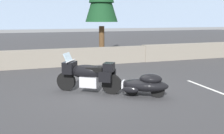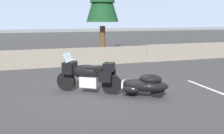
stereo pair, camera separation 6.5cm
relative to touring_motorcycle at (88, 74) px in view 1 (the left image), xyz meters
The scene contains 6 objects.
ground_plane 0.81m from the touring_motorcycle, ahead, with size 80.00×80.00×0.00m, color #38383A.
stone_guard_wall 5.17m from the touring_motorcycle, 80.98° to the left, with size 24.00×0.56×0.96m.
distant_ridgeline 95.43m from the touring_motorcycle, 89.69° to the left, with size 240.00×80.00×16.00m, color #7F93AD.
touring_motorcycle is the anchor object (origin of this frame).
car_shaped_trailer 1.95m from the touring_motorcycle, 33.31° to the right, with size 2.04×1.51×0.76m.
parking_stripe_marker 4.52m from the touring_motorcycle, 19.48° to the right, with size 0.12×3.60×0.01m, color silver.
Camera 1 is at (-2.41, -8.17, 2.47)m, focal length 40.49 mm.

